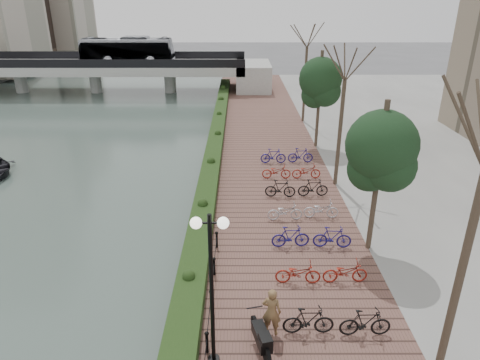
{
  "coord_description": "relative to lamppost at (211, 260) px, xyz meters",
  "views": [
    {
      "loc": [
        2.4,
        -7.02,
        10.5
      ],
      "look_at": [
        2.41,
        13.0,
        2.0
      ],
      "focal_mm": 32.0,
      "sensor_mm": 36.0,
      "label": 1
    }
  ],
  "objects": [
    {
      "name": "river_water",
      "position": [
        -16.62,
        22.34,
        -4.04
      ],
      "size": [
        30.0,
        130.0,
        0.02
      ],
      "primitive_type": "cube",
      "color": "#495B53",
      "rests_on": "ground"
    },
    {
      "name": "promenade",
      "position": [
        2.38,
        14.84,
        -3.8
      ],
      "size": [
        8.0,
        75.0,
        0.5
      ],
      "primitive_type": "cube",
      "color": "brown",
      "rests_on": "ground"
    },
    {
      "name": "hedge",
      "position": [
        -1.02,
        17.34,
        -3.25
      ],
      "size": [
        1.1,
        56.0,
        0.6
      ],
      "primitive_type": "cube",
      "color": "#1C3513",
      "rests_on": "promenade"
    },
    {
      "name": "lamppost",
      "position": [
        0.0,
        0.0,
        0.0
      ],
      "size": [
        1.02,
        0.32,
        4.94
      ],
      "color": "black",
      "rests_on": "promenade"
    },
    {
      "name": "motorcycle",
      "position": [
        1.42,
        0.46,
        -3.02
      ],
      "size": [
        0.91,
        1.77,
        1.06
      ],
      "primitive_type": null,
      "rotation": [
        0.0,
        0.0,
        0.24
      ],
      "color": "black",
      "rests_on": "promenade"
    },
    {
      "name": "pedestrian",
      "position": [
        1.79,
        1.16,
        -2.7
      ],
      "size": [
        0.7,
        0.56,
        1.7
      ],
      "primitive_type": "imported",
      "rotation": [
        0.0,
        0.0,
        2.88
      ],
      "color": "brown",
      "rests_on": "promenade"
    },
    {
      "name": "bicycle_parking",
      "position": [
        3.88,
        7.56,
        -3.08
      ],
      "size": [
        2.4,
        19.89,
        1.0
      ],
      "color": "silver",
      "rests_on": "promenade"
    },
    {
      "name": "street_trees",
      "position": [
        6.38,
        10.02,
        -0.37
      ],
      "size": [
        3.2,
        37.12,
        6.8
      ],
      "color": "#3D3324",
      "rests_on": "promenade"
    },
    {
      "name": "bridge",
      "position": [
        -15.75,
        42.34,
        -0.68
      ],
      "size": [
        36.0,
        10.77,
        6.5
      ],
      "color": "#A3A29E",
      "rests_on": "ground"
    }
  ]
}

